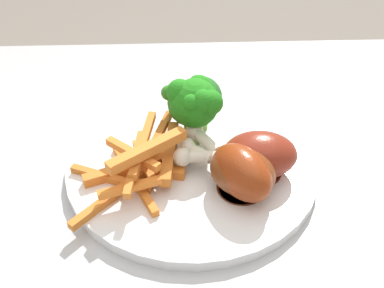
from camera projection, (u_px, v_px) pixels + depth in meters
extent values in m
cube|color=#B7B7BC|center=(171.00, 198.00, 0.45)|extent=(1.23, 0.67, 0.03)
cylinder|color=white|center=(192.00, 163.00, 0.46)|extent=(0.27, 0.27, 0.01)
cylinder|color=#77B150|center=(195.00, 129.00, 0.47)|extent=(0.02, 0.02, 0.03)
sphere|color=#22821A|center=(195.00, 103.00, 0.45)|extent=(0.05, 0.05, 0.05)
sphere|color=#22821A|center=(191.00, 103.00, 0.43)|extent=(0.02, 0.02, 0.02)
sphere|color=#22821A|center=(199.00, 87.00, 0.45)|extent=(0.03, 0.03, 0.03)
sphere|color=#22821A|center=(202.00, 101.00, 0.43)|extent=(0.02, 0.02, 0.02)
sphere|color=#22821A|center=(180.00, 92.00, 0.44)|extent=(0.03, 0.03, 0.03)
sphere|color=#22821A|center=(211.00, 103.00, 0.43)|extent=(0.03, 0.03, 0.03)
cylinder|color=#83BC49|center=(201.00, 119.00, 0.49)|extent=(0.02, 0.02, 0.03)
sphere|color=#256926|center=(201.00, 97.00, 0.47)|extent=(0.05, 0.05, 0.05)
sphere|color=#256926|center=(197.00, 84.00, 0.48)|extent=(0.02, 0.02, 0.02)
sphere|color=#256926|center=(188.00, 99.00, 0.46)|extent=(0.02, 0.02, 0.02)
sphere|color=#256926|center=(189.00, 102.00, 0.47)|extent=(0.02, 0.02, 0.02)
sphere|color=#256926|center=(193.00, 90.00, 0.48)|extent=(0.02, 0.02, 0.02)
sphere|color=#256926|center=(196.00, 92.00, 0.48)|extent=(0.02, 0.02, 0.02)
sphere|color=#256926|center=(203.00, 104.00, 0.46)|extent=(0.02, 0.02, 0.02)
cylinder|color=#88A660|center=(191.00, 124.00, 0.49)|extent=(0.02, 0.02, 0.02)
sphere|color=#2F711F|center=(191.00, 103.00, 0.47)|extent=(0.05, 0.05, 0.05)
sphere|color=#2F711F|center=(173.00, 93.00, 0.47)|extent=(0.02, 0.02, 0.02)
sphere|color=#2F711F|center=(185.00, 96.00, 0.48)|extent=(0.02, 0.02, 0.02)
sphere|color=#2F711F|center=(182.00, 101.00, 0.45)|extent=(0.02, 0.02, 0.02)
cube|color=orange|center=(147.00, 169.00, 0.43)|extent=(0.08, 0.03, 0.01)
cube|color=orange|center=(133.00, 154.00, 0.42)|extent=(0.06, 0.05, 0.01)
cube|color=orange|center=(129.00, 169.00, 0.43)|extent=(0.09, 0.04, 0.01)
cube|color=orange|center=(132.00, 187.00, 0.40)|extent=(0.06, 0.03, 0.01)
cube|color=#CA6D27|center=(157.00, 139.00, 0.45)|extent=(0.03, 0.09, 0.01)
cube|color=orange|center=(143.00, 143.00, 0.43)|extent=(0.02, 0.10, 0.01)
cube|color=orange|center=(172.00, 159.00, 0.45)|extent=(0.01, 0.08, 0.01)
cube|color=orange|center=(134.00, 180.00, 0.42)|extent=(0.05, 0.10, 0.01)
cube|color=orange|center=(111.00, 177.00, 0.43)|extent=(0.08, 0.04, 0.01)
cube|color=orange|center=(148.00, 148.00, 0.41)|extent=(0.08, 0.06, 0.01)
cube|color=orange|center=(144.00, 161.00, 0.44)|extent=(0.03, 0.06, 0.01)
cube|color=orange|center=(168.00, 152.00, 0.44)|extent=(0.02, 0.09, 0.01)
cube|color=orange|center=(115.00, 194.00, 0.41)|extent=(0.08, 0.08, 0.01)
cube|color=orange|center=(135.00, 163.00, 0.41)|extent=(0.02, 0.09, 0.01)
cylinder|color=#4E200E|center=(241.00, 187.00, 0.42)|extent=(0.05, 0.05, 0.00)
ellipsoid|color=brown|center=(242.00, 172.00, 0.41)|extent=(0.09, 0.08, 0.04)
cylinder|color=beige|center=(199.00, 153.00, 0.43)|extent=(0.03, 0.03, 0.01)
sphere|color=silver|center=(187.00, 147.00, 0.44)|extent=(0.02, 0.02, 0.02)
cylinder|color=#5B180F|center=(258.00, 171.00, 0.44)|extent=(0.05, 0.05, 0.00)
ellipsoid|color=maroon|center=(260.00, 155.00, 0.43)|extent=(0.08, 0.06, 0.05)
cylinder|color=beige|center=(200.00, 157.00, 0.43)|extent=(0.04, 0.01, 0.01)
sphere|color=silver|center=(182.00, 157.00, 0.43)|extent=(0.02, 0.02, 0.02)
cylinder|color=#631E0A|center=(240.00, 190.00, 0.42)|extent=(0.04, 0.04, 0.00)
ellipsoid|color=maroon|center=(242.00, 172.00, 0.40)|extent=(0.08, 0.08, 0.05)
cylinder|color=beige|center=(205.00, 141.00, 0.44)|extent=(0.03, 0.04, 0.01)
sphere|color=silver|center=(194.00, 131.00, 0.46)|extent=(0.02, 0.02, 0.02)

